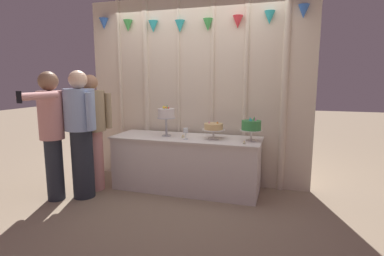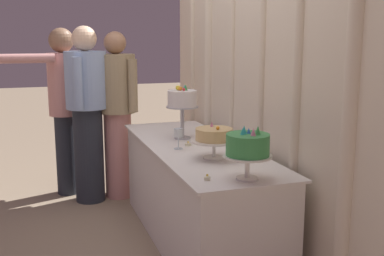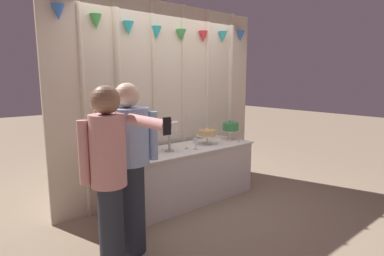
# 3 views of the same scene
# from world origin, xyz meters

# --- Properties ---
(ground_plane) EXTENTS (24.00, 24.00, 0.00)m
(ground_plane) POSITION_xyz_m (0.00, 0.00, 0.00)
(ground_plane) COLOR gray
(draped_curtain) EXTENTS (3.29, 0.15, 2.68)m
(draped_curtain) POSITION_xyz_m (0.02, 0.50, 1.39)
(draped_curtain) COLOR beige
(draped_curtain) RESTS_ON ground_plane
(cake_table) EXTENTS (2.02, 0.68, 0.74)m
(cake_table) POSITION_xyz_m (0.00, 0.10, 0.37)
(cake_table) COLOR white
(cake_table) RESTS_ON ground_plane
(cake_display_leftmost) EXTENTS (0.25, 0.25, 0.43)m
(cake_display_leftmost) POSITION_xyz_m (-0.28, 0.08, 1.04)
(cake_display_leftmost) COLOR #B2B2B7
(cake_display_leftmost) RESTS_ON cake_table
(cake_display_center) EXTENTS (0.31, 0.31, 0.24)m
(cake_display_center) POSITION_xyz_m (0.38, 0.09, 0.89)
(cake_display_center) COLOR silver
(cake_display_center) RESTS_ON cake_table
(cake_display_rightmost) EXTENTS (0.28, 0.28, 0.31)m
(cake_display_rightmost) POSITION_xyz_m (0.87, 0.10, 0.93)
(cake_display_rightmost) COLOR silver
(cake_display_rightmost) RESTS_ON cake_table
(wine_glass) EXTENTS (0.06, 0.06, 0.15)m
(wine_glass) POSITION_xyz_m (0.04, -0.05, 0.85)
(wine_glass) COLOR silver
(wine_glass) RESTS_ON cake_table
(tealight_far_left) EXTENTS (0.05, 0.05, 0.03)m
(tealight_far_left) POSITION_xyz_m (-0.03, 0.05, 0.75)
(tealight_far_left) COLOR beige
(tealight_far_left) RESTS_ON cake_table
(tealight_near_left) EXTENTS (0.04, 0.04, 0.04)m
(tealight_near_left) POSITION_xyz_m (0.81, -0.11, 0.75)
(tealight_near_left) COLOR beige
(tealight_near_left) RESTS_ON cake_table
(guest_man_dark_suit) EXTENTS (0.50, 0.50, 1.58)m
(guest_man_dark_suit) POSITION_xyz_m (-1.22, -0.27, 0.85)
(guest_man_dark_suit) COLOR #D6938E
(guest_man_dark_suit) RESTS_ON ground_plane
(guest_man_pink_jacket) EXTENTS (0.51, 0.50, 1.63)m
(guest_man_pink_jacket) POSITION_xyz_m (-1.19, -0.55, 0.88)
(guest_man_pink_jacket) COLOR #282D38
(guest_man_pink_jacket) RESTS_ON ground_plane
(guest_girl_blue_dress) EXTENTS (0.43, 0.79, 1.61)m
(guest_girl_blue_dress) POSITION_xyz_m (-1.47, -0.74, 0.91)
(guest_girl_blue_dress) COLOR #282D38
(guest_girl_blue_dress) RESTS_ON ground_plane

